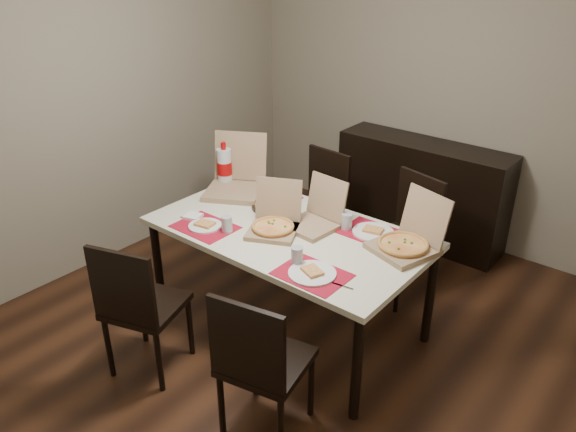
% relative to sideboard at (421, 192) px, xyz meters
% --- Properties ---
extents(ground, '(3.80, 4.00, 0.02)m').
position_rel_sideboard_xyz_m(ground, '(0.00, -1.78, -0.46)').
color(ground, '#3D2112').
rests_on(ground, ground).
extents(room_walls, '(3.84, 4.02, 2.62)m').
position_rel_sideboard_xyz_m(room_walls, '(0.00, -1.35, 1.28)').
color(room_walls, gray).
rests_on(room_walls, ground).
extents(sideboard, '(1.50, 0.40, 0.90)m').
position_rel_sideboard_xyz_m(sideboard, '(0.00, 0.00, 0.00)').
color(sideboard, black).
rests_on(sideboard, ground).
extents(dining_table, '(1.80, 1.00, 0.75)m').
position_rel_sideboard_xyz_m(dining_table, '(-0.09, -1.74, 0.23)').
color(dining_table, beige).
rests_on(dining_table, ground).
extents(chair_near_left, '(0.53, 0.53, 0.93)m').
position_rel_sideboard_xyz_m(chair_near_left, '(-0.47, -2.69, 0.06)').
color(chair_near_left, black).
rests_on(chair_near_left, ground).
extents(chair_near_right, '(0.50, 0.50, 0.93)m').
position_rel_sideboard_xyz_m(chair_near_right, '(0.42, -2.61, 0.06)').
color(chair_near_right, black).
rests_on(chair_near_right, ground).
extents(chair_far_left, '(0.45, 0.45, 0.93)m').
position_rel_sideboard_xyz_m(chair_far_left, '(-0.49, -0.85, 0.06)').
color(chair_far_left, black).
rests_on(chair_far_left, ground).
extents(chair_far_right, '(0.51, 0.51, 0.93)m').
position_rel_sideboard_xyz_m(chair_far_right, '(0.32, -0.85, 0.06)').
color(chair_far_right, black).
rests_on(chair_far_right, ground).
extents(setting_near_left, '(0.44, 0.30, 0.11)m').
position_rel_sideboard_xyz_m(setting_near_left, '(-0.52, -2.04, 0.32)').
color(setting_near_left, '#AE0B23').
rests_on(setting_near_left, dining_table).
extents(setting_near_right, '(0.46, 0.30, 0.11)m').
position_rel_sideboard_xyz_m(setting_near_right, '(0.32, -2.07, 0.32)').
color(setting_near_right, '#AE0B23').
rests_on(setting_near_right, dining_table).
extents(setting_far_left, '(0.46, 0.30, 0.11)m').
position_rel_sideboard_xyz_m(setting_far_left, '(-0.49, -1.43, 0.32)').
color(setting_far_left, '#AE0B23').
rests_on(setting_far_left, dining_table).
extents(setting_far_right, '(0.47, 0.30, 0.11)m').
position_rel_sideboard_xyz_m(setting_far_right, '(0.32, -1.45, 0.32)').
color(setting_far_right, '#AE0B23').
rests_on(setting_far_right, dining_table).
extents(napkin_loose, '(0.15, 0.16, 0.02)m').
position_rel_sideboard_xyz_m(napkin_loose, '(-0.12, -1.82, 0.31)').
color(napkin_loose, white).
rests_on(napkin_loose, dining_table).
extents(pizza_box_center, '(0.42, 0.44, 0.31)m').
position_rel_sideboard_xyz_m(pizza_box_center, '(-0.16, -1.81, 0.35)').
color(pizza_box_center, '#907353').
rests_on(pizza_box_center, dining_table).
extents(pizza_box_right, '(0.44, 0.47, 0.35)m').
position_rel_sideboard_xyz_m(pizza_box_right, '(0.63, -1.49, 0.36)').
color(pizza_box_right, '#907353').
rests_on(pizza_box_right, dining_table).
extents(pizza_box_left, '(0.57, 0.58, 0.40)m').
position_rel_sideboard_xyz_m(pizza_box_left, '(-0.79, -1.50, 0.36)').
color(pizza_box_left, '#907353').
rests_on(pizza_box_left, dining_table).
extents(pizza_box_extra, '(0.34, 0.37, 0.31)m').
position_rel_sideboard_xyz_m(pizza_box_extra, '(0.01, -1.59, 0.36)').
color(pizza_box_extra, '#907353').
rests_on(pizza_box_extra, dining_table).
extents(faina_plate, '(0.26, 0.26, 0.03)m').
position_rel_sideboard_xyz_m(faina_plate, '(-0.40, -1.57, 0.31)').
color(faina_plate, black).
rests_on(faina_plate, dining_table).
extents(dip_bowl, '(0.14, 0.14, 0.03)m').
position_rel_sideboard_xyz_m(dip_bowl, '(-0.07, -1.59, 0.31)').
color(dip_bowl, white).
rests_on(dip_bowl, dining_table).
extents(soda_bottle, '(0.11, 0.11, 0.34)m').
position_rel_sideboard_xyz_m(soda_bottle, '(-0.94, -1.47, 0.44)').
color(soda_bottle, silver).
rests_on(soda_bottle, dining_table).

